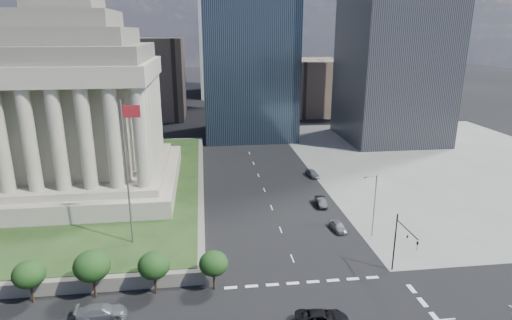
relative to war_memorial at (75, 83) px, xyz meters
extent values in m
plane|color=black|center=(34.00, 52.00, -21.40)|extent=(500.00, 500.00, 0.00)
cube|color=slate|center=(80.00, 12.00, -21.38)|extent=(68.00, 90.00, 0.03)
cube|color=#615E53|center=(-11.00, 2.00, -20.50)|extent=(66.00, 70.00, 1.80)
cube|color=#1C3315|center=(-11.00, 2.00, -19.55)|extent=(64.00, 68.00, 0.10)
cylinder|color=slate|center=(12.00, -24.00, -9.50)|extent=(0.24, 0.24, 20.00)
cube|color=maroon|center=(13.20, -24.00, -1.00)|extent=(2.40, 0.05, 1.60)
cube|color=black|center=(36.00, 47.00, 8.60)|extent=(26.00, 26.00, 60.00)
cube|color=brown|center=(66.00, 82.00, -11.40)|extent=(20.00, 30.00, 20.00)
cube|color=brown|center=(4.00, 82.00, -7.40)|extent=(24.00, 30.00, 28.00)
cylinder|color=black|center=(46.50, -32.50, -17.40)|extent=(0.18, 0.18, 8.00)
cylinder|color=black|center=(46.50, -35.25, -14.20)|extent=(0.14, 5.50, 0.14)
cube|color=black|center=(46.50, -38.00, -15.00)|extent=(0.30, 0.30, 1.10)
cube|color=slate|center=(45.70, -54.00, -11.70)|extent=(0.50, 0.22, 0.14)
cylinder|color=slate|center=(47.50, -23.00, -16.40)|extent=(0.16, 0.16, 10.00)
cylinder|color=slate|center=(46.60, -23.00, -11.60)|extent=(1.80, 0.12, 0.12)
cube|color=slate|center=(45.70, -23.00, -11.70)|extent=(0.50, 0.22, 0.14)
imported|color=black|center=(34.26, -42.13, -20.60)|extent=(3.15, 5.98, 1.60)
imported|color=#5C5F64|center=(10.53, -37.99, -20.61)|extent=(5.54, 2.52, 1.57)
imported|color=gray|center=(43.00, -20.28, -20.70)|extent=(4.28, 2.08, 1.41)
imported|color=black|center=(43.00, -10.20, -20.65)|extent=(1.87, 4.66, 1.51)
imported|color=#575A5F|center=(45.50, 5.70, -20.64)|extent=(4.69, 2.53, 1.52)
camera|label=1|loc=(22.36, -79.81, 8.86)|focal=30.00mm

